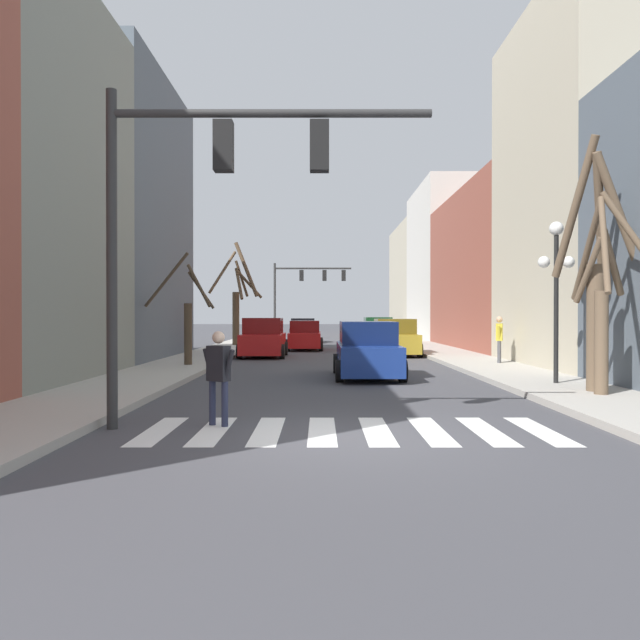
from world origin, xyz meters
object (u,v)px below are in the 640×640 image
street_lamp_right_corner (554,269)px  street_tree_left_near (236,299)px  car_driving_toward_lane (366,351)px  pedestrian_near_right_corner (217,370)px  traffic_signal_near (203,186)px  car_parked_right_near (303,336)px  car_parked_right_mid (393,339)px  car_parked_right_far (376,333)px  car_parked_left_mid (261,339)px  street_tree_right_near (602,293)px  traffic_signal_far (302,283)px  street_tree_right_mid (594,275)px  pedestrian_on_right_sidewalk (497,335)px  car_at_intersection (301,331)px  street_tree_left_far (185,319)px

street_lamp_right_corner → street_tree_left_near: (-10.95, 20.40, -0.28)m
car_driving_toward_lane → pedestrian_near_right_corner: bearing=159.0°
traffic_signal_near → car_parked_right_near: (1.11, 23.69, -3.33)m
car_parked_right_mid → car_parked_right_far: bearing=-0.5°
street_lamp_right_corner → car_parked_left_mid: bearing=125.6°
car_driving_toward_lane → street_tree_right_near: (4.92, -5.14, 1.60)m
pedestrian_near_right_corner → street_tree_right_near: street_tree_right_near is taller
car_parked_right_near → car_parked_right_far: size_ratio=1.05×
car_driving_toward_lane → car_parked_right_near: (-2.28, 15.06, -0.05)m
car_parked_right_far → car_parked_right_mid: bearing=179.5°
traffic_signal_far → car_parked_right_mid: bearing=-75.8°
car_parked_right_near → street_tree_left_near: size_ratio=0.72×
street_tree_right_near → car_parked_right_mid: bearing=100.7°
street_tree_right_mid → car_driving_toward_lane: bearing=138.8°
street_tree_right_near → street_tree_right_mid: (0.14, 0.71, 0.46)m
car_driving_toward_lane → street_tree_right_near: size_ratio=0.98×
traffic_signal_near → car_parked_left_mid: 18.17m
car_driving_toward_lane → pedestrian_on_right_sidewalk: size_ratio=2.59×
car_driving_toward_lane → car_at_intersection: car_driving_toward_lane is taller
street_lamp_right_corner → car_driving_toward_lane: street_lamp_right_corner is taller
car_parked_right_near → pedestrian_near_right_corner: size_ratio=2.67×
street_lamp_right_corner → street_tree_right_mid: 1.57m
street_tree_left_far → street_tree_right_mid: bearing=-33.7°
traffic_signal_near → street_tree_right_near: 9.17m
car_parked_right_mid → pedestrian_near_right_corner: 19.21m
car_parked_right_far → car_at_intersection: (-4.76, 4.45, -0.04)m
traffic_signal_near → car_at_intersection: traffic_signal_near is taller
car_parked_right_far → pedestrian_near_right_corner: size_ratio=2.54×
car_parked_right_far → pedestrian_on_right_sidewalk: (3.04, -15.70, 0.34)m
traffic_signal_near → car_parked_right_far: traffic_signal_near is taller
car_parked_right_far → pedestrian_on_right_sidewalk: 16.00m
car_parked_left_mid → street_tree_right_mid: street_tree_right_mid is taller
street_lamp_right_corner → street_tree_left_near: street_tree_left_near is taller
traffic_signal_near → car_parked_left_mid: traffic_signal_near is taller
pedestrian_on_right_sidewalk → street_tree_left_near: size_ratio=0.28×
car_driving_toward_lane → car_parked_left_mid: (-4.03, 9.23, 0.03)m
pedestrian_on_right_sidewalk → street_tree_right_near: 9.16m
car_at_intersection → street_tree_left_far: street_tree_left_far is taller
car_parked_left_mid → car_parked_right_near: (1.76, 5.82, -0.07)m
traffic_signal_far → traffic_signal_near: bearing=-91.0°
traffic_signal_far → car_parked_right_near: traffic_signal_far is taller
car_driving_toward_lane → street_tree_left_far: (-6.18, 3.08, 0.97)m
car_parked_right_far → street_tree_left_near: (-8.41, -2.17, 2.02)m
traffic_signal_near → street_lamp_right_corner: bearing=35.3°
car_driving_toward_lane → street_tree_left_near: bearing=19.8°
traffic_signal_far → street_tree_left_far: bearing=-97.6°
car_driving_toward_lane → traffic_signal_far: bearing=5.4°
traffic_signal_near → pedestrian_near_right_corner: bearing=56.6°
car_at_intersection → car_parked_right_near: bearing=2.2°
car_driving_toward_lane → car_at_intersection: (-2.63, 24.09, -0.02)m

